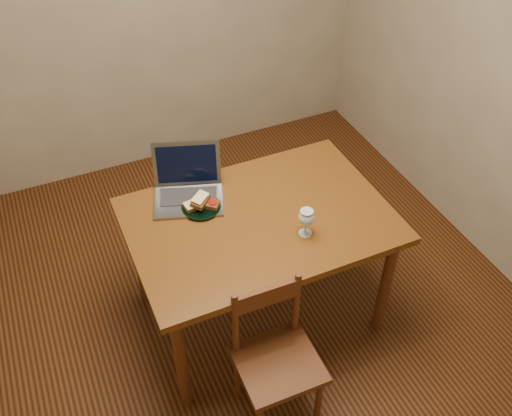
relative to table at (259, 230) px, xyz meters
name	(u,v)px	position (x,y,z in m)	size (l,w,h in m)	color
floor	(237,304)	(-0.10, 0.10, -0.66)	(3.20, 3.20, 0.02)	black
table	(259,230)	(0.00, 0.00, 0.00)	(1.30, 0.90, 0.74)	#4B290C
chair	(276,354)	(-0.17, -0.57, -0.22)	(0.38, 0.36, 0.40)	#401D0D
plate	(201,208)	(-0.24, 0.18, 0.09)	(0.20, 0.20, 0.02)	black
sandwich_cheese	(194,205)	(-0.28, 0.19, 0.12)	(0.10, 0.06, 0.03)	#381E0C
sandwich_tomato	(209,203)	(-0.20, 0.17, 0.12)	(0.11, 0.06, 0.03)	#381E0C
sandwich_top	(200,200)	(-0.24, 0.19, 0.14)	(0.11, 0.06, 0.03)	#381E0C
milk_glass	(306,222)	(0.16, -0.19, 0.16)	(0.08, 0.08, 0.15)	white
laptop	(188,183)	(-0.26, 0.32, 0.15)	(0.43, 0.42, 0.25)	slate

